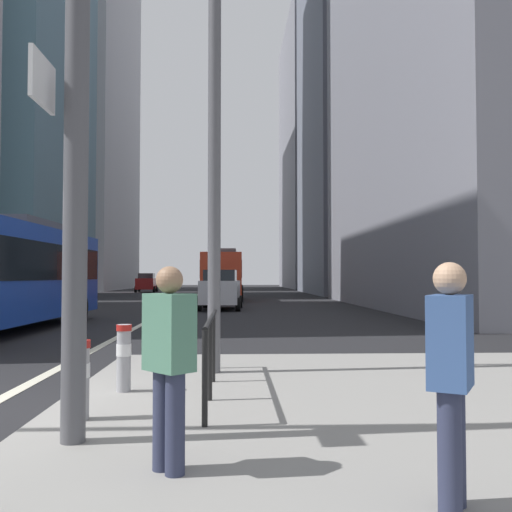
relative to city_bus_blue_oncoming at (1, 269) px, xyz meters
name	(u,v)px	position (x,y,z in m)	size (l,w,h in m)	color
ground_plane	(168,311)	(3.63, 10.20, -1.84)	(160.00, 160.00, 0.00)	black
median_island	(466,426)	(9.13, -10.80, -1.76)	(9.00, 10.00, 0.15)	gray
lane_centre_line	(185,301)	(3.63, 20.20, -1.83)	(0.20, 80.00, 0.01)	beige
office_tower_left_far	(83,110)	(-12.37, 55.51, 20.89)	(10.67, 22.75, 45.46)	#9E9EA3
office_tower_right_mid	(377,37)	(20.63, 37.11, 23.02)	(13.55, 18.60, 49.71)	slate
office_tower_right_far	(331,156)	(20.63, 63.28, 16.92)	(12.88, 23.77, 37.52)	gray
city_bus_blue_oncoming	(1,269)	(0.00, 0.00, 0.00)	(2.90, 11.91, 3.40)	#14389E
city_bus_red_receding	(223,273)	(6.03, 22.57, 0.00)	(2.80, 10.61, 3.40)	red
car_oncoming_mid	(146,283)	(-2.20, 42.07, -0.85)	(2.18, 4.33, 1.94)	maroon
car_receding_near	(221,289)	(6.10, 11.32, -0.85)	(2.20, 4.44, 1.94)	silver
street_lamp_post	(215,44)	(6.41, -7.84, 3.45)	(5.50, 0.32, 8.00)	#56565B
bollard_right	(80,375)	(5.13, -10.66, -1.23)	(0.20, 0.20, 0.82)	#99999E
bollard_back	(124,354)	(5.30, -9.24, -1.21)	(0.20, 0.20, 0.86)	#99999E
pedestrian_railing	(212,336)	(6.43, -9.21, -0.98)	(0.06, 3.63, 0.98)	black
pedestrian_waiting	(451,373)	(8.10, -13.05, -0.82)	(0.40, 0.45, 1.57)	#2D334C
pedestrian_walking	(169,359)	(6.22, -12.29, -0.83)	(0.43, 0.44, 1.56)	#2D334C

